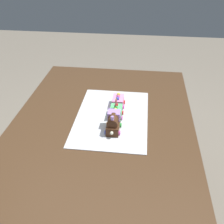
# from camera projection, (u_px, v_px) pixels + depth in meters

# --- Properties ---
(ground_plane) EXTENTS (8.00, 8.00, 0.00)m
(ground_plane) POSITION_uv_depth(u_px,v_px,m) (105.00, 207.00, 1.91)
(ground_plane) COLOR gray
(dining_table) EXTENTS (1.40, 1.00, 0.74)m
(dining_table) POSITION_uv_depth(u_px,v_px,m) (103.00, 136.00, 1.56)
(dining_table) COLOR #4C331E
(dining_table) RESTS_ON ground
(cake_board) EXTENTS (0.60, 0.40, 0.00)m
(cake_board) POSITION_uv_depth(u_px,v_px,m) (112.00, 117.00, 1.53)
(cake_board) COLOR silver
(cake_board) RESTS_ON dining_table
(cake_locomotive) EXTENTS (0.14, 0.08, 0.12)m
(cake_locomotive) POSITION_uv_depth(u_px,v_px,m) (113.00, 123.00, 1.40)
(cake_locomotive) COLOR #472816
(cake_locomotive) RESTS_ON cake_board
(cake_car_caboose_mint_green) EXTENTS (0.10, 0.08, 0.07)m
(cake_car_caboose_mint_green) POSITION_uv_depth(u_px,v_px,m) (116.00, 112.00, 1.52)
(cake_car_caboose_mint_green) COLOR #59CC7A
(cake_car_caboose_mint_green) RESTS_ON cake_board
(cake_car_tanker_bubblegum) EXTENTS (0.10, 0.08, 0.07)m
(cake_car_tanker_bubblegum) POSITION_uv_depth(u_px,v_px,m) (118.00, 101.00, 1.61)
(cake_car_tanker_bubblegum) COLOR pink
(cake_car_tanker_bubblegum) RESTS_ON cake_board
(birthday_candle) EXTENTS (0.01, 0.01, 0.05)m
(birthday_candle) POSITION_uv_depth(u_px,v_px,m) (116.00, 102.00, 1.48)
(birthday_candle) COLOR #F24C59
(birthday_candle) RESTS_ON cake_car_caboose_mint_green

